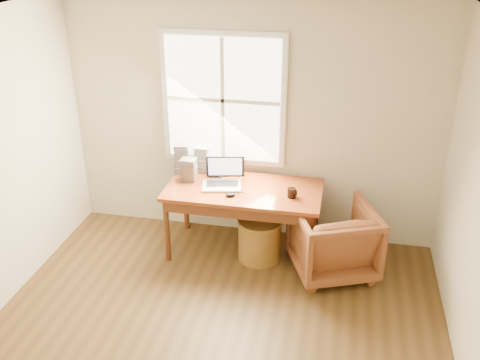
% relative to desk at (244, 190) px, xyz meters
% --- Properties ---
extents(room_shell, '(4.04, 4.54, 2.64)m').
position_rel_desk_xyz_m(room_shell, '(-0.02, -1.64, 0.59)').
color(room_shell, '#4E371A').
rests_on(room_shell, ground).
extents(desk, '(1.60, 0.80, 0.04)m').
position_rel_desk_xyz_m(desk, '(0.00, 0.00, 0.00)').
color(desk, brown).
rests_on(desk, room_shell).
extents(armchair, '(1.01, 1.03, 0.72)m').
position_rel_desk_xyz_m(armchair, '(0.95, -0.20, -0.37)').
color(armchair, brown).
rests_on(armchair, room_shell).
extents(wicker_stool, '(0.46, 0.46, 0.44)m').
position_rel_desk_xyz_m(wicker_stool, '(0.19, -0.11, -0.51)').
color(wicker_stool, brown).
rests_on(wicker_stool, room_shell).
extents(laptop, '(0.50, 0.52, 0.32)m').
position_rel_desk_xyz_m(laptop, '(-0.23, -0.02, 0.18)').
color(laptop, '#B7B9BE').
rests_on(laptop, desk).
extents(mouse, '(0.11, 0.09, 0.03)m').
position_rel_desk_xyz_m(mouse, '(-0.10, -0.21, 0.04)').
color(mouse, black).
rests_on(mouse, desk).
extents(coffee_mug, '(0.09, 0.09, 0.10)m').
position_rel_desk_xyz_m(coffee_mug, '(0.50, -0.10, 0.07)').
color(coffee_mug, black).
rests_on(coffee_mug, desk).
extents(cd_stack_a, '(0.15, 0.14, 0.29)m').
position_rel_desk_xyz_m(cd_stack_a, '(-0.53, 0.32, 0.17)').
color(cd_stack_a, silver).
rests_on(cd_stack_a, desk).
extents(cd_stack_b, '(0.16, 0.14, 0.24)m').
position_rel_desk_xyz_m(cd_stack_b, '(-0.61, 0.08, 0.14)').
color(cd_stack_b, '#27272C').
rests_on(cd_stack_b, desk).
extents(cd_stack_c, '(0.17, 0.16, 0.33)m').
position_rel_desk_xyz_m(cd_stack_c, '(-0.74, 0.24, 0.18)').
color(cd_stack_c, '#908F9B').
rests_on(cd_stack_c, desk).
extents(cd_stack_d, '(0.14, 0.13, 0.17)m').
position_rel_desk_xyz_m(cd_stack_d, '(-0.34, 0.24, 0.10)').
color(cd_stack_d, silver).
rests_on(cd_stack_d, desk).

